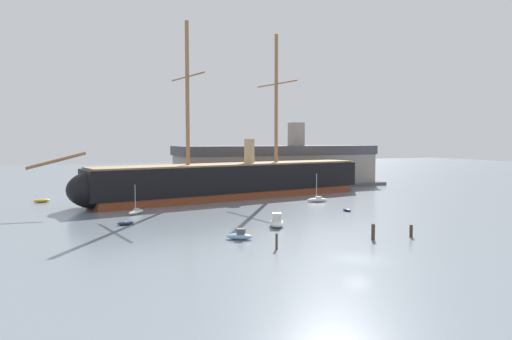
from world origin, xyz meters
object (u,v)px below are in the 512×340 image
at_px(mooring_piling_right_pair, 373,232).
at_px(sailboat_alongside_bow, 136,212).
at_px(dinghy_mid_left, 125,223).
at_px(dinghy_mid_right, 347,210).
at_px(dockside_warehouse_right, 277,166).
at_px(dinghy_far_right, 327,190).
at_px(motorboat_foreground_left, 240,236).
at_px(mooring_piling_left_pair, 277,241).
at_px(tall_ship, 235,180).
at_px(sailboat_distant_centre, 187,189).
at_px(dinghy_far_left, 42,200).
at_px(sailboat_alongside_stern, 318,200).
at_px(motorboat_near_centre, 277,222).
at_px(mooring_piling_nearest, 411,231).

bearing_deg(mooring_piling_right_pair, sailboat_alongside_bow, 127.16).
distance_m(dinghy_mid_left, dinghy_mid_right, 34.87).
relative_size(dinghy_mid_left, dockside_warehouse_right, 0.04).
bearing_deg(dockside_warehouse_right, sailboat_alongside_bow, -141.46).
distance_m(sailboat_alongside_bow, dinghy_far_right, 47.51).
xyz_separation_m(motorboat_foreground_left, mooring_piling_left_pair, (1.89, -6.09, 0.39)).
height_order(dinghy_far_right, dockside_warehouse_right, dockside_warehouse_right).
height_order(dinghy_far_right, mooring_piling_right_pair, mooring_piling_right_pair).
bearing_deg(tall_ship, mooring_piling_left_pair, -104.55).
height_order(tall_ship, mooring_piling_right_pair, tall_ship).
height_order(sailboat_distant_centre, mooring_piling_left_pair, sailboat_distant_centre).
distance_m(sailboat_alongside_bow, mooring_piling_left_pair, 31.43).
bearing_deg(mooring_piling_right_pair, tall_ship, 91.66).
relative_size(sailboat_alongside_bow, dinghy_far_left, 1.56).
bearing_deg(dinghy_far_right, dockside_warehouse_right, 109.53).
bearing_deg(sailboat_alongside_stern, motorboat_near_centre, -132.31).
bearing_deg(dinghy_mid_right, motorboat_near_centre, -154.95).
bearing_deg(dinghy_far_right, mooring_piling_nearest, -110.03).
bearing_deg(dinghy_mid_left, sailboat_distant_centre, 63.84).
xyz_separation_m(sailboat_alongside_bow, mooring_piling_left_pair, (10.20, -29.72, 0.45)).
bearing_deg(dockside_warehouse_right, mooring_piling_nearest, -100.62).
bearing_deg(motorboat_near_centre, mooring_piling_left_pair, -115.52).
xyz_separation_m(sailboat_alongside_stern, dinghy_far_right, (11.16, 14.68, -0.22)).
bearing_deg(motorboat_near_centre, tall_ship, 79.90).
height_order(dinghy_mid_left, sailboat_alongside_bow, sailboat_alongside_bow).
relative_size(sailboat_distant_centre, mooring_piling_left_pair, 3.93).
bearing_deg(sailboat_alongside_stern, mooring_piling_left_pair, -126.80).
relative_size(dinghy_mid_right, dockside_warehouse_right, 0.03).
xyz_separation_m(dinghy_mid_left, sailboat_alongside_stern, (36.29, 10.41, 0.19)).
xyz_separation_m(motorboat_foreground_left, mooring_piling_right_pair, (14.29, -6.18, 0.47)).
xyz_separation_m(tall_ship, motorboat_foreground_left, (-13.04, -36.88, -3.15)).
height_order(sailboat_alongside_bow, mooring_piling_right_pair, sailboat_alongside_bow).
height_order(motorboat_near_centre, dockside_warehouse_right, dockside_warehouse_right).
xyz_separation_m(mooring_piling_nearest, dockside_warehouse_right, (11.56, 61.64, 4.33)).
relative_size(sailboat_alongside_bow, sailboat_distant_centre, 0.71).
bearing_deg(dockside_warehouse_right, dinghy_mid_left, -136.26).
bearing_deg(sailboat_alongside_bow, mooring_piling_right_pair, -52.84).
height_order(tall_ship, sailboat_distant_centre, tall_ship).
relative_size(motorboat_near_centre, sailboat_distant_centre, 0.73).
bearing_deg(dockside_warehouse_right, mooring_piling_right_pair, -105.28).
bearing_deg(dinghy_far_left, dinghy_mid_left, -69.32).
bearing_deg(dinghy_mid_right, dinghy_far_right, 64.59).
xyz_separation_m(motorboat_foreground_left, motorboat_near_centre, (7.47, 5.59, 0.21)).
xyz_separation_m(tall_ship, dinghy_mid_left, (-24.12, -22.20, -3.34)).
relative_size(tall_ship, sailboat_distant_centre, 10.45).
relative_size(dinghy_mid_right, mooring_piling_left_pair, 1.12).
relative_size(motorboat_near_centre, dinghy_far_right, 2.45).
bearing_deg(sailboat_distant_centre, sailboat_alongside_stern, -55.75).
bearing_deg(tall_ship, sailboat_alongside_stern, -44.09).
distance_m(sailboat_distant_centre, mooring_piling_nearest, 59.68).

